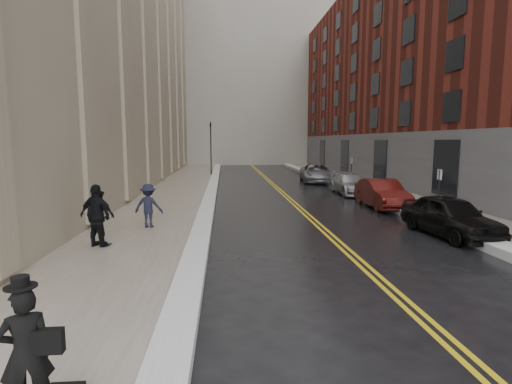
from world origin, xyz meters
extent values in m
plane|color=black|center=(0.00, 0.00, 0.00)|extent=(160.00, 160.00, 0.00)
cube|color=gray|center=(-4.50, 16.00, 0.07)|extent=(4.00, 64.00, 0.15)
cube|color=gray|center=(9.00, 16.00, 0.07)|extent=(3.00, 64.00, 0.15)
cube|color=gold|center=(2.38, 16.00, 0.00)|extent=(0.12, 64.00, 0.01)
cube|color=gold|center=(2.62, 16.00, 0.00)|extent=(0.12, 64.00, 0.01)
cube|color=white|center=(-2.20, 16.00, 0.13)|extent=(0.70, 60.80, 0.26)
cube|color=white|center=(7.15, 16.00, 0.15)|extent=(0.85, 60.80, 0.30)
cube|color=maroon|center=(17.50, 23.00, 9.00)|extent=(14.00, 50.00, 18.00)
cube|color=slate|center=(14.00, 66.00, 22.00)|extent=(22.00, 18.00, 44.00)
cylinder|color=black|center=(-2.60, 30.00, 2.60)|extent=(0.12, 0.12, 5.20)
imported|color=black|center=(-2.60, 30.00, 4.60)|extent=(0.18, 0.15, 0.90)
cylinder|color=black|center=(7.90, 8.00, 1.10)|extent=(0.06, 0.06, 2.20)
cube|color=white|center=(7.90, 8.00, 2.00)|extent=(0.02, 0.35, 0.45)
cylinder|color=black|center=(7.90, 20.00, 1.10)|extent=(0.06, 0.06, 2.20)
cube|color=white|center=(7.90, 20.00, 2.00)|extent=(0.02, 0.35, 0.45)
imported|color=black|center=(6.80, 5.19, 0.74)|extent=(2.15, 4.49, 1.48)
imported|color=#420E0B|center=(6.74, 11.35, 0.74)|extent=(1.62, 4.50, 1.48)
imported|color=#A0A2A8|center=(6.80, 16.77, 0.66)|extent=(1.92, 4.57, 1.32)
imported|color=gray|center=(6.35, 24.25, 0.76)|extent=(3.08, 5.68, 1.51)
imported|color=black|center=(-3.70, -3.79, 0.96)|extent=(0.70, 0.59, 1.62)
imported|color=black|center=(-5.33, 4.30, 1.04)|extent=(1.06, 0.96, 1.77)
imported|color=black|center=(-4.24, 6.87, 0.99)|extent=(1.16, 0.78, 1.67)
imported|color=black|center=(-5.30, 4.15, 1.13)|extent=(1.24, 0.80, 1.96)
camera|label=1|loc=(-1.33, -8.43, 3.46)|focal=28.00mm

